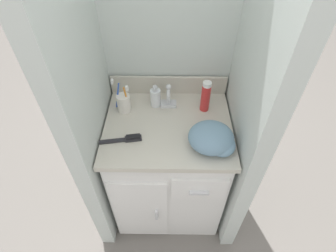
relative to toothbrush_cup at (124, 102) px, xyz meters
name	(u,v)px	position (x,y,z in m)	size (l,w,h in m)	color
ground_plane	(168,199)	(0.25, -0.12, -0.86)	(6.00, 6.00, 0.00)	slate
wall_back	(169,43)	(0.25, 0.22, 0.24)	(0.87, 0.08, 2.20)	silver
wall_left	(82,78)	(-0.14, -0.12, 0.24)	(0.08, 0.66, 2.20)	silver
wall_right	(254,80)	(0.64, -0.12, 0.24)	(0.08, 0.66, 2.20)	silver
vanity	(168,167)	(0.25, -0.12, -0.44)	(0.69, 0.59, 0.80)	white
backsplash	(169,85)	(0.25, 0.16, 0.00)	(0.69, 0.02, 0.11)	beige
sink_faucet	(168,99)	(0.25, 0.04, -0.01)	(0.09, 0.09, 0.14)	silver
toothbrush_cup	(124,102)	(0.00, 0.00, 0.00)	(0.10, 0.07, 0.20)	white
soap_dispenser	(156,97)	(0.18, 0.05, 0.00)	(0.06, 0.06, 0.14)	white
shaving_cream_can	(206,96)	(0.45, 0.01, 0.04)	(0.05, 0.05, 0.19)	red
hairbrush	(127,139)	(0.04, -0.23, -0.05)	(0.21, 0.06, 0.03)	#232328
hand_towel	(213,139)	(0.47, -0.26, 0.00)	(0.23, 0.21, 0.12)	#6B8EA8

